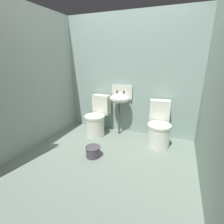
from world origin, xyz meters
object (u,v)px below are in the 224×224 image
object	(u,v)px
toilet_right	(159,128)
bucket	(93,151)
sink	(120,98)
toilet_left	(97,119)

from	to	relation	value
toilet_right	bucket	distance (m)	1.24
sink	bucket	size ratio (longest dim) A/B	4.09
sink	bucket	xyz separation A→B (m)	(-0.10, -1.00, -0.66)
toilet_left	sink	distance (m)	0.64
sink	toilet_left	bearing A→B (deg)	-156.16
toilet_right	sink	world-z (taller)	sink
bucket	toilet_right	bearing A→B (deg)	41.76
toilet_left	bucket	size ratio (longest dim) A/B	3.22
toilet_right	sink	distance (m)	0.94
sink	toilet_right	bearing A→B (deg)	-13.05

